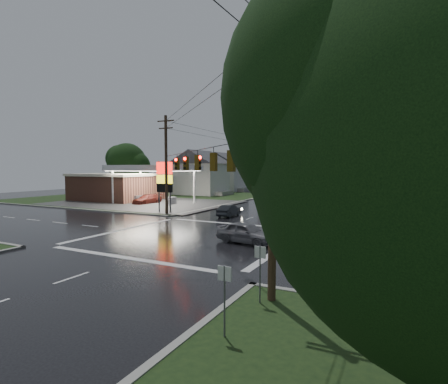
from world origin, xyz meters
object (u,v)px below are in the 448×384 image
at_px(tree_ne_near, 404,165).
at_px(utility_pole_n, 259,166).
at_px(utility_pole_se, 273,156).
at_px(house_near, 200,172).
at_px(car_crossing, 246,233).
at_px(utility_pole_nw, 166,163).
at_px(gas_station, 122,185).
at_px(car_pump, 147,199).
at_px(tree_nw_behind, 127,163).
at_px(tree_ne_far, 428,161).
at_px(house_far, 224,171).
at_px(pylon_sign, 164,178).
at_px(car_north, 229,211).

bearing_deg(tree_ne_near, utility_pole_n, 145.90).
relative_size(utility_pole_se, utility_pole_n, 1.05).
distance_m(house_near, car_crossing, 44.31).
distance_m(utility_pole_nw, utility_pole_se, 26.87).
bearing_deg(utility_pole_n, gas_station, -131.47).
xyz_separation_m(utility_pole_n, house_near, (-11.45, -2.00, -1.06)).
xyz_separation_m(utility_pole_n, car_pump, (-9.33, -20.54, -4.78)).
xyz_separation_m(utility_pole_nw, utility_pole_se, (19.00, -19.00, 0.00)).
bearing_deg(car_crossing, house_near, 44.61).
distance_m(tree_ne_near, car_pump, 33.64).
height_order(utility_pole_se, tree_nw_behind, utility_pole_se).
bearing_deg(tree_ne_far, utility_pole_se, -99.98).
relative_size(house_near, car_crossing, 2.55).
distance_m(gas_station, utility_pole_se, 45.83).
bearing_deg(tree_ne_far, utility_pole_nw, -137.41).
height_order(utility_pole_se, tree_ne_far, utility_pole_se).
xyz_separation_m(utility_pole_se, car_crossing, (-5.12, 9.33, -4.98)).
height_order(utility_pole_n, tree_ne_far, utility_pole_n).
height_order(tree_nw_behind, car_crossing, tree_nw_behind).
xyz_separation_m(house_far, car_pump, (3.12, -30.54, -3.71)).
distance_m(pylon_sign, car_pump, 11.35).
relative_size(gas_station, car_pump, 5.50).
distance_m(utility_pole_se, utility_pole_n, 51.16).
distance_m(house_far, tree_nw_behind, 21.65).
xyz_separation_m(tree_ne_near, car_north, (-16.70, -10.72, -4.94)).
relative_size(house_near, house_far, 1.00).
bearing_deg(car_pump, car_crossing, -30.32).
height_order(gas_station, utility_pole_se, utility_pole_se).
distance_m(house_far, tree_ne_far, 41.57).
distance_m(gas_station, house_near, 17.07).
height_order(gas_station, car_north, gas_station).
distance_m(utility_pole_n, tree_ne_near, 28.55).
bearing_deg(pylon_sign, tree_ne_far, 40.35).
bearing_deg(utility_pole_nw, car_crossing, -34.85).
xyz_separation_m(pylon_sign, car_north, (7.95, 0.78, -3.39)).
bearing_deg(gas_station, car_pump, -18.10).
height_order(utility_pole_nw, house_near, utility_pole_nw).
xyz_separation_m(car_north, car_pump, (-16.28, 6.19, 0.07)).
distance_m(pylon_sign, tree_ne_far, 36.35).
relative_size(utility_pole_nw, car_crossing, 2.54).
relative_size(utility_pole_nw, house_near, 1.00).
bearing_deg(gas_station, pylon_sign, -31.22).
bearing_deg(utility_pole_nw, house_far, 107.92).
relative_size(gas_station, pylon_sign, 4.37).
bearing_deg(house_far, car_north, -62.16).
bearing_deg(house_near, utility_pole_nw, -66.63).
relative_size(tree_nw_behind, tree_ne_near, 1.11).
bearing_deg(utility_pole_n, car_north, -75.43).
height_order(utility_pole_se, house_far, utility_pole_se).
bearing_deg(house_near, pylon_sign, -67.72).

